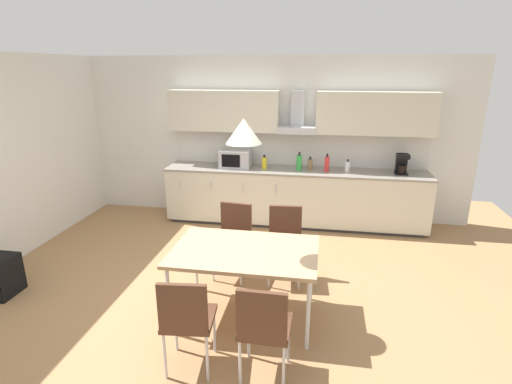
{
  "coord_description": "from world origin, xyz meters",
  "views": [
    {
      "loc": [
        1.06,
        -3.72,
        2.4
      ],
      "look_at": [
        0.3,
        0.71,
        1.0
      ],
      "focal_mm": 28.0,
      "sensor_mm": 36.0,
      "label": 1
    }
  ],
  "objects_px": {
    "bottle_yellow": "(264,163)",
    "chair_far_left": "(234,233)",
    "chair_near_right": "(264,324)",
    "pendant_lamp": "(244,131)",
    "bottle_white": "(347,166)",
    "dining_table": "(245,254)",
    "bottle_green": "(299,162)",
    "chair_near_left": "(186,316)",
    "microwave": "(236,159)",
    "bottle_red": "(327,164)",
    "coffee_maker": "(402,164)",
    "chair_far_right": "(285,236)",
    "bottle_brown": "(310,164)"
  },
  "relations": [
    {
      "from": "microwave",
      "to": "coffee_maker",
      "type": "xyz_separation_m",
      "value": [
        2.53,
        0.03,
        0.01
      ]
    },
    {
      "from": "bottle_white",
      "to": "dining_table",
      "type": "relative_size",
      "value": 0.14
    },
    {
      "from": "bottle_white",
      "to": "bottle_yellow",
      "type": "height_order",
      "value": "bottle_yellow"
    },
    {
      "from": "bottle_green",
      "to": "chair_far_right",
      "type": "xyz_separation_m",
      "value": [
        -0.03,
        -1.77,
        -0.47
      ]
    },
    {
      "from": "pendant_lamp",
      "to": "bottle_red",
      "type": "bearing_deg",
      "value": 73.65
    },
    {
      "from": "bottle_brown",
      "to": "chair_far_right",
      "type": "relative_size",
      "value": 0.24
    },
    {
      "from": "chair_near_left",
      "to": "chair_near_right",
      "type": "xyz_separation_m",
      "value": [
        0.62,
        -0.0,
        0.0
      ]
    },
    {
      "from": "bottle_green",
      "to": "chair_near_left",
      "type": "bearing_deg",
      "value": -100.59
    },
    {
      "from": "chair_near_left",
      "to": "bottle_green",
      "type": "bearing_deg",
      "value": 79.41
    },
    {
      "from": "bottle_green",
      "to": "bottle_yellow",
      "type": "relative_size",
      "value": 1.28
    },
    {
      "from": "bottle_white",
      "to": "bottle_yellow",
      "type": "bearing_deg",
      "value": -178.99
    },
    {
      "from": "microwave",
      "to": "bottle_white",
      "type": "distance_m",
      "value": 1.74
    },
    {
      "from": "bottle_green",
      "to": "chair_far_right",
      "type": "distance_m",
      "value": 1.83
    },
    {
      "from": "bottle_red",
      "to": "bottle_brown",
      "type": "xyz_separation_m",
      "value": [
        -0.26,
        0.06,
        -0.03
      ]
    },
    {
      "from": "microwave",
      "to": "dining_table",
      "type": "xyz_separation_m",
      "value": [
        0.66,
        -2.63,
        -0.34
      ]
    },
    {
      "from": "bottle_brown",
      "to": "chair_near_right",
      "type": "relative_size",
      "value": 0.24
    },
    {
      "from": "dining_table",
      "to": "coffee_maker",
      "type": "bearing_deg",
      "value": 54.94
    },
    {
      "from": "bottle_red",
      "to": "bottle_green",
      "type": "bearing_deg",
      "value": 178.17
    },
    {
      "from": "microwave",
      "to": "chair_near_left",
      "type": "distance_m",
      "value": 3.52
    },
    {
      "from": "bottle_red",
      "to": "chair_near_right",
      "type": "xyz_separation_m",
      "value": [
        -0.45,
        -3.44,
        -0.47
      ]
    },
    {
      "from": "bottle_white",
      "to": "bottle_brown",
      "type": "relative_size",
      "value": 0.93
    },
    {
      "from": "coffee_maker",
      "to": "bottle_white",
      "type": "height_order",
      "value": "coffee_maker"
    },
    {
      "from": "dining_table",
      "to": "chair_far_left",
      "type": "height_order",
      "value": "chair_far_left"
    },
    {
      "from": "chair_near_left",
      "to": "pendant_lamp",
      "type": "relative_size",
      "value": 2.72
    },
    {
      "from": "chair_near_right",
      "to": "chair_far_left",
      "type": "relative_size",
      "value": 1.0
    },
    {
      "from": "chair_near_right",
      "to": "pendant_lamp",
      "type": "distance_m",
      "value": 1.61
    },
    {
      "from": "bottle_green",
      "to": "pendant_lamp",
      "type": "xyz_separation_m",
      "value": [
        -0.34,
        -2.61,
        0.87
      ]
    },
    {
      "from": "bottle_red",
      "to": "dining_table",
      "type": "bearing_deg",
      "value": -106.35
    },
    {
      "from": "chair_near_right",
      "to": "pendant_lamp",
      "type": "height_order",
      "value": "pendant_lamp"
    },
    {
      "from": "bottle_green",
      "to": "bottle_white",
      "type": "relative_size",
      "value": 1.48
    },
    {
      "from": "bottle_white",
      "to": "chair_near_right",
      "type": "bearing_deg",
      "value": -102.38
    },
    {
      "from": "bottle_yellow",
      "to": "chair_far_left",
      "type": "xyz_separation_m",
      "value": [
        -0.1,
        -1.77,
        -0.45
      ]
    },
    {
      "from": "chair_near_right",
      "to": "bottle_green",
      "type": "bearing_deg",
      "value": 89.53
    },
    {
      "from": "bottle_white",
      "to": "chair_far_left",
      "type": "xyz_separation_m",
      "value": [
        -1.38,
        -1.79,
        -0.43
      ]
    },
    {
      "from": "pendant_lamp",
      "to": "dining_table",
      "type": "bearing_deg",
      "value": -153.43
    },
    {
      "from": "bottle_brown",
      "to": "coffee_maker",
      "type": "bearing_deg",
      "value": -0.43
    },
    {
      "from": "microwave",
      "to": "bottle_green",
      "type": "relative_size",
      "value": 1.7
    },
    {
      "from": "microwave",
      "to": "bottle_yellow",
      "type": "relative_size",
      "value": 2.18
    },
    {
      "from": "coffee_maker",
      "to": "chair_far_right",
      "type": "distance_m",
      "value": 2.44
    },
    {
      "from": "bottle_brown",
      "to": "pendant_lamp",
      "type": "height_order",
      "value": "pendant_lamp"
    },
    {
      "from": "chair_near_left",
      "to": "microwave",
      "type": "bearing_deg",
      "value": 95.92
    },
    {
      "from": "microwave",
      "to": "bottle_red",
      "type": "relative_size",
      "value": 1.74
    },
    {
      "from": "chair_far_right",
      "to": "chair_far_left",
      "type": "relative_size",
      "value": 1.0
    },
    {
      "from": "dining_table",
      "to": "pendant_lamp",
      "type": "relative_size",
      "value": 4.35
    },
    {
      "from": "bottle_white",
      "to": "chair_near_left",
      "type": "bearing_deg",
      "value": -111.66
    },
    {
      "from": "chair_far_left",
      "to": "pendant_lamp",
      "type": "xyz_separation_m",
      "value": [
        0.3,
        -0.84,
        1.34
      ]
    },
    {
      "from": "dining_table",
      "to": "chair_near_left",
      "type": "relative_size",
      "value": 1.6
    },
    {
      "from": "bottle_white",
      "to": "chair_far_right",
      "type": "distance_m",
      "value": 2.0
    },
    {
      "from": "bottle_green",
      "to": "bottle_brown",
      "type": "height_order",
      "value": "bottle_green"
    },
    {
      "from": "bottle_brown",
      "to": "chair_far_right",
      "type": "xyz_separation_m",
      "value": [
        -0.2,
        -1.82,
        -0.44
      ]
    }
  ]
}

